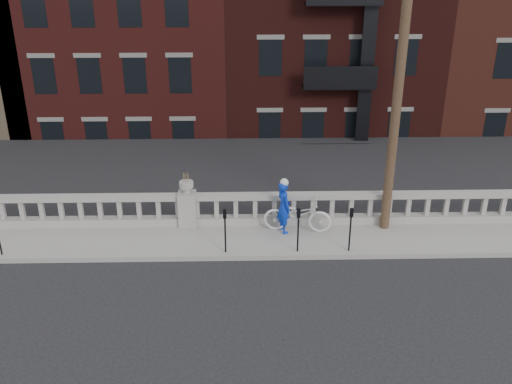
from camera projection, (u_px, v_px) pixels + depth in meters
ground at (175, 299)px, 14.62m from camera, size 120.00×120.00×0.00m
sidewalk at (186, 240)px, 17.33m from camera, size 32.00×2.20×0.15m
balustrade at (188, 210)px, 17.97m from camera, size 28.00×0.34×1.03m
planter_pedestal at (187, 205)px, 17.89m from camera, size 0.55×0.55×1.76m
lower_level at (223, 45)px, 34.63m from camera, size 80.00×44.00×20.80m
utility_pole at (401, 65)px, 15.92m from camera, size 1.60×0.28×10.00m
parking_meter_b at (225, 226)px, 16.20m from camera, size 0.10×0.09×1.36m
parking_meter_c at (298, 225)px, 16.25m from camera, size 0.10×0.09×1.36m
parking_meter_d at (351, 225)px, 16.28m from camera, size 0.10×0.09×1.36m
bicycle at (298, 215)px, 17.54m from camera, size 2.17×1.01×1.10m
cyclist at (284, 207)px, 17.39m from camera, size 0.60×0.71×1.66m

